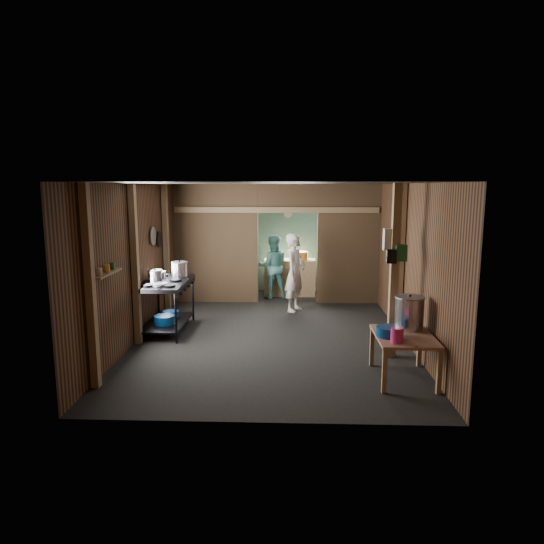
{
  "coord_description": "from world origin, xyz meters",
  "views": [
    {
      "loc": [
        0.32,
        -8.52,
        2.56
      ],
      "look_at": [
        0.0,
        -0.2,
        1.1
      ],
      "focal_mm": 32.52,
      "sensor_mm": 36.0,
      "label": 1
    }
  ],
  "objects_px": {
    "pink_bucket": "(397,335)",
    "yellow_tub": "(300,256)",
    "stove_pot_large": "(180,270)",
    "stock_pot": "(409,313)",
    "prep_table": "(403,357)",
    "gas_range": "(166,306)",
    "cook": "(295,272)"
  },
  "relations": [
    {
      "from": "pink_bucket",
      "to": "yellow_tub",
      "type": "relative_size",
      "value": 0.57
    },
    {
      "from": "stock_pot",
      "to": "stove_pot_large",
      "type": "bearing_deg",
      "value": 149.68
    },
    {
      "from": "stove_pot_large",
      "to": "pink_bucket",
      "type": "relative_size",
      "value": 1.57
    },
    {
      "from": "prep_table",
      "to": "pink_bucket",
      "type": "distance_m",
      "value": 0.53
    },
    {
      "from": "yellow_tub",
      "to": "prep_table",
      "type": "bearing_deg",
      "value": -75.98
    },
    {
      "from": "yellow_tub",
      "to": "cook",
      "type": "xyz_separation_m",
      "value": [
        -0.14,
        -1.51,
        -0.14
      ]
    },
    {
      "from": "stove_pot_large",
      "to": "cook",
      "type": "bearing_deg",
      "value": 28.78
    },
    {
      "from": "prep_table",
      "to": "yellow_tub",
      "type": "height_order",
      "value": "yellow_tub"
    },
    {
      "from": "gas_range",
      "to": "pink_bucket",
      "type": "height_order",
      "value": "gas_range"
    },
    {
      "from": "prep_table",
      "to": "yellow_tub",
      "type": "bearing_deg",
      "value": 104.02
    },
    {
      "from": "gas_range",
      "to": "yellow_tub",
      "type": "distance_m",
      "value": 3.93
    },
    {
      "from": "prep_table",
      "to": "stock_pot",
      "type": "xyz_separation_m",
      "value": [
        0.13,
        0.32,
        0.52
      ]
    },
    {
      "from": "gas_range",
      "to": "stock_pot",
      "type": "xyz_separation_m",
      "value": [
        3.84,
        -1.77,
        0.37
      ]
    },
    {
      "from": "gas_range",
      "to": "cook",
      "type": "height_order",
      "value": "cook"
    },
    {
      "from": "stove_pot_large",
      "to": "cook",
      "type": "distance_m",
      "value": 2.43
    },
    {
      "from": "stove_pot_large",
      "to": "stock_pot",
      "type": "height_order",
      "value": "stove_pot_large"
    },
    {
      "from": "pink_bucket",
      "to": "yellow_tub",
      "type": "bearing_deg",
      "value": 101.6
    },
    {
      "from": "pink_bucket",
      "to": "gas_range",
      "type": "bearing_deg",
      "value": 145.98
    },
    {
      "from": "stove_pot_large",
      "to": "yellow_tub",
      "type": "distance_m",
      "value": 3.5
    },
    {
      "from": "gas_range",
      "to": "stove_pot_large",
      "type": "height_order",
      "value": "stove_pot_large"
    },
    {
      "from": "stock_pot",
      "to": "yellow_tub",
      "type": "height_order",
      "value": "stock_pot"
    },
    {
      "from": "gas_range",
      "to": "yellow_tub",
      "type": "xyz_separation_m",
      "value": [
        2.43,
        3.05,
        0.49
      ]
    },
    {
      "from": "yellow_tub",
      "to": "stock_pot",
      "type": "bearing_deg",
      "value": -73.68
    },
    {
      "from": "gas_range",
      "to": "stock_pot",
      "type": "height_order",
      "value": "stock_pot"
    },
    {
      "from": "stock_pot",
      "to": "yellow_tub",
      "type": "distance_m",
      "value": 5.02
    },
    {
      "from": "stove_pot_large",
      "to": "stock_pot",
      "type": "bearing_deg",
      "value": -30.32
    },
    {
      "from": "stock_pot",
      "to": "pink_bucket",
      "type": "bearing_deg",
      "value": -115.08
    },
    {
      "from": "stove_pot_large",
      "to": "yellow_tub",
      "type": "relative_size",
      "value": 0.89
    },
    {
      "from": "pink_bucket",
      "to": "cook",
      "type": "relative_size",
      "value": 0.12
    },
    {
      "from": "yellow_tub",
      "to": "cook",
      "type": "height_order",
      "value": "cook"
    },
    {
      "from": "prep_table",
      "to": "cook",
      "type": "xyz_separation_m",
      "value": [
        -1.42,
        3.63,
        0.5
      ]
    },
    {
      "from": "cook",
      "to": "gas_range",
      "type": "bearing_deg",
      "value": 147.82
    }
  ]
}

